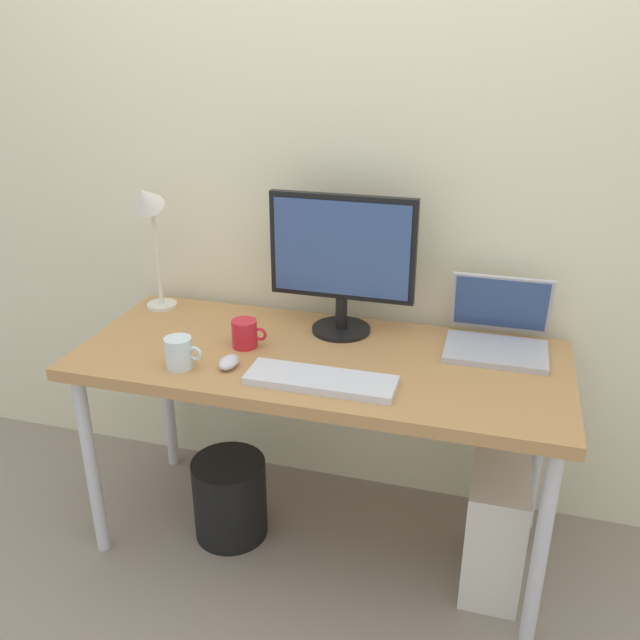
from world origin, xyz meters
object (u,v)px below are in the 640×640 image
Objects in this scene: glass_cup at (179,353)px; wastebasket at (230,498)px; monitor at (342,257)px; coffee_mug at (245,334)px; mouse at (229,362)px; desk_lamp at (149,218)px; keyboard at (321,380)px; computer_tower at (495,524)px; laptop at (498,331)px; desk at (320,372)px.

glass_cup is 0.39× the size of wastebasket.
coffee_mug is (-0.27, -0.20, -0.22)m from monitor.
coffee_mug is at bearing 92.13° from mouse.
mouse is (0.43, -0.35, -0.33)m from desk_lamp.
glass_cup reaches higher than keyboard.
coffee_mug reaches higher than mouse.
monitor is at bearing 159.47° from computer_tower.
laptop is (0.52, 0.02, -0.21)m from monitor.
monitor is 1.00m from computer_tower.
mouse is at bearing -146.84° from desk.
mouse is (-0.26, -0.35, -0.25)m from monitor.
coffee_mug is 0.28× the size of computer_tower.
glass_cup is (-0.92, -0.41, -0.01)m from laptop.
coffee_mug reaches higher than wastebasket.
monitor is 4.11× the size of glass_cup.
wastebasket is (0.36, -0.26, -0.93)m from desk_lamp.
mouse is 0.30× the size of wastebasket.
coffee_mug is (-0.31, 0.18, 0.03)m from keyboard.
wastebasket is (-0.06, -0.06, -0.63)m from coffee_mug.
desk is at bearing 106.62° from keyboard.
monitor is 1.11× the size of keyboard.
laptop is 2.72× the size of coffee_mug.
laptop is 2.70× the size of glass_cup.
monitor reaches higher than laptop.
mouse is at bearing 15.82° from glass_cup.
keyboard is at bearing -18.08° from wastebasket.
monitor is at bearing 44.01° from glass_cup.
desk is 13.12× the size of glass_cup.
desk_lamp is (-1.21, -0.02, 0.29)m from laptop.
keyboard is 4.89× the size of mouse.
glass_cup is (0.29, -0.39, -0.30)m from desk_lamp.
desk reaches higher than wastebasket.
mouse is 1.01m from computer_tower.
desk_lamp reaches higher than monitor.
keyboard is (0.04, -0.38, -0.25)m from monitor.
desk_lamp is 1.61× the size of wastebasket.
coffee_mug is (0.43, -0.20, -0.30)m from desk_lamp.
monitor is 1.16× the size of computer_tower.
glass_cup reaches higher than computer_tower.
glass_cup is (-0.44, -0.01, 0.04)m from keyboard.
laptop is 0.66× the size of desk_lamp.
laptop is at bearing 24.04° from glass_cup.
desk is 5.18× the size of wastebasket.
keyboard is at bearing -30.01° from coffee_mug.
laptop reaches higher than coffee_mug.
laptop is at bearing 2.09° from monitor.
desk_lamp reaches higher than computer_tower.
laptop is at bearing 25.44° from mouse.
monitor reaches higher than wastebasket.
desk_lamp is at bearing 179.93° from monitor.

